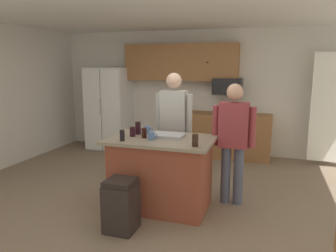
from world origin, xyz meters
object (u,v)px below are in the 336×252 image
mug_ceramic_white (147,130)px  mug_blue_stoneware (151,136)px  glass_dark_ale (122,135)px  glass_short_whisky (132,132)px  tumbler_amber (144,133)px  microwave_over_range (227,86)px  serving_tray (167,136)px  kitchen_island (161,173)px  person_elder_center (174,122)px  glass_pilsner (195,140)px  trash_bin (121,205)px  refrigerator (109,109)px  glass_stout_tall (138,128)px  person_host_foreground (233,136)px

mug_ceramic_white → mug_blue_stoneware: (0.19, -0.35, 0.00)m
glass_dark_ale → glass_short_whisky: (0.02, 0.27, -0.01)m
glass_dark_ale → tumbler_amber: glass_dark_ale is taller
microwave_over_range → serving_tray: (-0.40, -2.65, -0.48)m
microwave_over_range → glass_dark_ale: microwave_over_range is taller
glass_short_whisky → microwave_over_range: bearing=72.8°
kitchen_island → glass_dark_ale: bearing=-144.3°
mug_blue_stoneware → glass_short_whisky: glass_short_whisky is taller
microwave_over_range → glass_dark_ale: bearing=-106.0°
person_elder_center → glass_pilsner: person_elder_center is taller
mug_ceramic_white → glass_dark_ale: size_ratio=0.96×
person_elder_center → glass_dark_ale: size_ratio=12.72×
mug_ceramic_white → tumbler_amber: size_ratio=1.04×
glass_pilsner → trash_bin: glass_pilsner is taller
mug_ceramic_white → mug_blue_stoneware: bearing=-61.2°
refrigerator → glass_pilsner: size_ratio=12.70×
glass_stout_tall → serving_tray: glass_stout_tall is taller
trash_bin → person_elder_center: bearing=84.0°
tumbler_amber → mug_blue_stoneware: tumbler_amber is taller
person_elder_center → glass_dark_ale: 1.14m
glass_pilsner → glass_short_whisky: (-0.91, 0.26, -0.01)m
glass_short_whisky → tumbler_amber: bearing=-10.8°
tumbler_amber → glass_short_whisky: bearing=169.2°
glass_dark_ale → glass_short_whisky: 0.27m
glass_pilsner → tumbler_amber: size_ratio=1.13×
mug_ceramic_white → microwave_over_range: bearing=73.6°
person_elder_center → microwave_over_range: bearing=159.7°
glass_pilsner → mug_blue_stoneware: 0.62m
kitchen_island → microwave_over_range: bearing=80.4°
microwave_over_range → glass_pilsner: microwave_over_range is taller
refrigerator → glass_stout_tall: bearing=-54.6°
tumbler_amber → microwave_over_range: bearing=76.4°
person_elder_center → glass_dark_ale: person_elder_center is taller
glass_stout_tall → glass_short_whisky: (-0.02, -0.15, -0.02)m
refrigerator → glass_pilsner: bearing=-47.5°
tumbler_amber → glass_short_whisky: 0.18m
glass_dark_ale → trash_bin: glass_dark_ale is taller
person_host_foreground → glass_dark_ale: (-1.28, -0.71, 0.07)m
glass_short_whisky → trash_bin: 1.01m
serving_tray → trash_bin: (-0.29, -0.81, -0.66)m
microwave_over_range → glass_pilsner: 3.04m
person_elder_center → glass_stout_tall: person_elder_center is taller
glass_stout_tall → refrigerator: bearing=125.4°
glass_short_whisky → mug_blue_stoneware: bearing=-19.8°
tumbler_amber → glass_short_whisky: size_ratio=1.01×
person_host_foreground → glass_short_whisky: size_ratio=13.02×
glass_pilsner → glass_short_whisky: 0.94m
glass_stout_tall → mug_blue_stoneware: size_ratio=1.37×
glass_stout_tall → glass_short_whisky: size_ratio=1.35×
glass_dark_ale → tumbler_amber: size_ratio=1.09×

